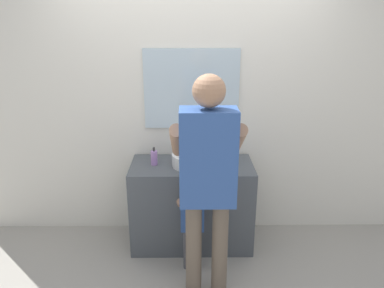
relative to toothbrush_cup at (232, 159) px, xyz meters
name	(u,v)px	position (x,y,z in m)	size (l,w,h in m)	color
ground_plane	(192,260)	(-0.37, -0.30, -0.86)	(14.00, 14.00, 0.00)	#9E998E
back_wall	(192,98)	(-0.37, 0.32, 0.49)	(4.40, 0.10, 2.70)	silver
vanity_cabinet	(192,204)	(-0.37, 0.00, -0.46)	(1.11, 0.54, 0.80)	#4C5156
sink_basin	(192,160)	(-0.37, -0.02, 0.00)	(0.36, 0.36, 0.11)	silver
faucet	(192,149)	(-0.37, 0.20, 0.03)	(0.18, 0.14, 0.18)	#B7BABF
toothbrush_cup	(232,159)	(0.00, 0.00, 0.00)	(0.07, 0.07, 0.21)	#4C8EB2
soap_bottle	(154,158)	(-0.71, 0.00, 0.01)	(0.06, 0.06, 0.16)	#B27FC6
child_toddler	(192,216)	(-0.37, -0.40, -0.36)	(0.26, 0.26, 0.84)	#47474C
adult_parent	(208,171)	(-0.26, -0.69, 0.18)	(0.53, 0.56, 1.73)	#6B5B4C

